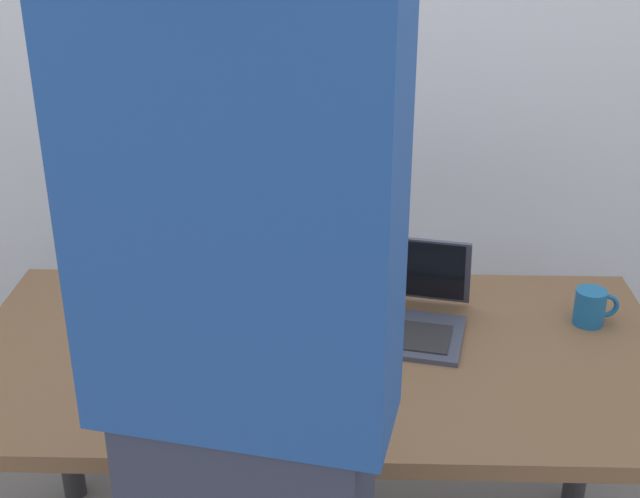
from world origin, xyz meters
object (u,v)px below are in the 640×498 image
beer_bottle_amber (214,301)px  coffee_mug (591,307)px  beer_bottle_brown (240,276)px  beer_bottle_dark (187,275)px  person_figure (245,410)px  laptop (394,306)px

beer_bottle_amber → coffee_mug: size_ratio=2.81×
beer_bottle_brown → beer_bottle_dark: (-0.12, -0.03, 0.02)m
beer_bottle_brown → person_figure: bearing=-82.6°
beer_bottle_amber → coffee_mug: bearing=8.1°
beer_bottle_amber → coffee_mug: 0.88m
laptop → beer_bottle_brown: 0.37m
person_figure → laptop: bearing=68.6°
laptop → coffee_mug: laptop is taller
beer_bottle_brown → person_figure: (0.09, -0.71, 0.13)m
person_figure → beer_bottle_amber: bearing=103.2°
beer_bottle_dark → beer_bottle_amber: bearing=-52.1°
laptop → beer_bottle_dark: bearing=-178.4°
beer_bottle_amber → person_figure: (0.14, -0.58, 0.12)m
beer_bottle_amber → beer_bottle_dark: 0.12m
beer_bottle_amber → beer_bottle_dark: size_ratio=0.91×
beer_bottle_amber → beer_bottle_brown: 0.14m
beer_bottle_brown → person_figure: person_figure is taller
beer_bottle_brown → beer_bottle_dark: 0.13m
beer_bottle_amber → coffee_mug: beer_bottle_amber is taller
beer_bottle_amber → beer_bottle_brown: same height
laptop → person_figure: person_figure is taller
beer_bottle_dark → coffee_mug: 0.95m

